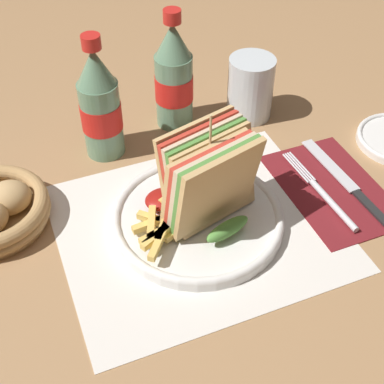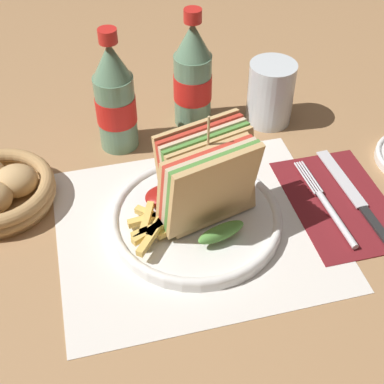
# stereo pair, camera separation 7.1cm
# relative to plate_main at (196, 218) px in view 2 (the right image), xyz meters

# --- Properties ---
(ground_plane) EXTENTS (4.00, 4.00, 0.00)m
(ground_plane) POSITION_rel_plate_main_xyz_m (-0.01, 0.02, -0.01)
(ground_plane) COLOR #9E754C
(placemat) EXTENTS (0.36, 0.31, 0.00)m
(placemat) POSITION_rel_plate_main_xyz_m (-0.00, -0.01, -0.01)
(placemat) COLOR silver
(placemat) RESTS_ON ground_plane
(plate_main) EXTENTS (0.23, 0.23, 0.02)m
(plate_main) POSITION_rel_plate_main_xyz_m (0.00, 0.00, 0.00)
(plate_main) COLOR white
(plate_main) RESTS_ON ground_plane
(club_sandwich) EXTENTS (0.14, 0.12, 0.16)m
(club_sandwich) POSITION_rel_plate_main_xyz_m (0.01, -0.01, 0.07)
(club_sandwich) COLOR tan
(club_sandwich) RESTS_ON plate_main
(fries_pile) EXTENTS (0.08, 0.09, 0.02)m
(fries_pile) POSITION_rel_plate_main_xyz_m (-0.06, -0.02, 0.02)
(fries_pile) COLOR #E0B756
(fries_pile) RESTS_ON plate_main
(ketchup_blob) EXTENTS (0.05, 0.04, 0.02)m
(ketchup_blob) POSITION_rel_plate_main_xyz_m (-0.04, 0.03, 0.02)
(ketchup_blob) COLOR maroon
(ketchup_blob) RESTS_ON plate_main
(napkin) EXTENTS (0.13, 0.21, 0.00)m
(napkin) POSITION_rel_plate_main_xyz_m (0.21, -0.01, -0.01)
(napkin) COLOR maroon
(napkin) RESTS_ON ground_plane
(fork) EXTENTS (0.02, 0.17, 0.01)m
(fork) POSITION_rel_plate_main_xyz_m (0.18, -0.03, -0.00)
(fork) COLOR silver
(fork) RESTS_ON napkin
(knife) EXTENTS (0.02, 0.21, 0.00)m
(knife) POSITION_rel_plate_main_xyz_m (0.23, -0.01, -0.00)
(knife) COLOR black
(knife) RESTS_ON napkin
(coke_bottle_near) EXTENTS (0.06, 0.06, 0.19)m
(coke_bottle_near) POSITION_rel_plate_main_xyz_m (-0.07, 0.20, 0.07)
(coke_bottle_near) COLOR slate
(coke_bottle_near) RESTS_ON ground_plane
(coke_bottle_far) EXTENTS (0.06, 0.06, 0.19)m
(coke_bottle_far) POSITION_rel_plate_main_xyz_m (0.05, 0.23, 0.07)
(coke_bottle_far) COLOR slate
(coke_bottle_far) RESTS_ON ground_plane
(glass_near) EXTENTS (0.07, 0.07, 0.10)m
(glass_near) POSITION_rel_plate_main_xyz_m (0.18, 0.20, 0.04)
(glass_near) COLOR silver
(glass_near) RESTS_ON ground_plane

